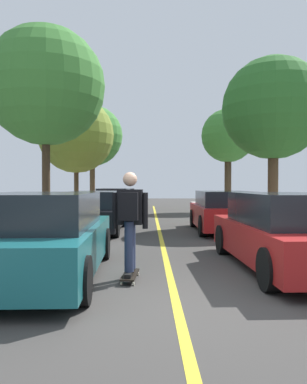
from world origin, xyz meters
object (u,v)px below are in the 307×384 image
(parked_car_left_far, at_px, (114,202))
(skateboarder, at_px, (130,216))
(street_tree_right_near, at_px, (228,136))
(parked_car_right_nearest, at_px, (284,232))
(parked_car_left_near, at_px, (95,211))
(parked_car_left_farthest, at_px, (123,198))
(street_tree_left_far, at_px, (92,136))
(parked_car_right_near, at_px, (224,211))
(parked_car_left_nearest, at_px, (42,236))
(fire_hydrant, at_px, (6,231))
(street_tree_left_nearest, at_px, (46,86))
(street_tree_right_nearest, at_px, (273,109))
(street_tree_left_near, at_px, (76,135))
(skateboard, at_px, (130,275))

(parked_car_left_far, relative_size, skateboarder, 2.64)
(parked_car_left_far, height_order, street_tree_right_near, street_tree_right_near)
(parked_car_right_nearest, bearing_deg, parked_car_left_far, 108.15)
(parked_car_left_near, distance_m, parked_car_left_farthest, 14.29)
(parked_car_right_nearest, distance_m, street_tree_left_far, 21.42)
(parked_car_left_far, bearing_deg, parked_car_left_farthest, 90.01)
(parked_car_left_farthest, xyz_separation_m, parked_car_right_near, (4.27, -14.38, 0.02))
(parked_car_right_near, bearing_deg, parked_car_left_nearest, -123.70)
(parked_car_left_far, height_order, fire_hydrant, parked_car_left_far)
(street_tree_left_nearest, distance_m, street_tree_right_nearest, 8.56)
(parked_car_right_near, distance_m, fire_hydrant, 6.96)
(parked_car_left_near, height_order, parked_car_left_far, parked_car_left_far)
(street_tree_right_near, xyz_separation_m, skateboarder, (-4.91, -16.40, -3.33))
(street_tree_left_nearest, height_order, street_tree_right_nearest, street_tree_left_nearest)
(parked_car_left_farthest, height_order, street_tree_left_far, street_tree_left_far)
(parked_car_left_near, height_order, street_tree_right_nearest, street_tree_right_nearest)
(parked_car_left_nearest, distance_m, parked_car_right_nearest, 4.32)
(parked_car_left_far, distance_m, skateboarder, 13.97)
(parked_car_right_near, height_order, fire_hydrant, parked_car_right_near)
(parked_car_left_nearest, xyz_separation_m, skateboarder, (1.48, -0.23, 0.35))
(parked_car_left_nearest, relative_size, parked_car_left_near, 1.02)
(parked_car_left_nearest, xyz_separation_m, street_tree_right_near, (6.38, 16.17, 3.68))
(street_tree_left_nearest, height_order, street_tree_left_far, street_tree_left_nearest)
(street_tree_left_far, height_order, street_tree_right_near, street_tree_left_far)
(parked_car_left_far, distance_m, parked_car_right_near, 8.42)
(street_tree_left_far, bearing_deg, parked_car_left_near, -81.50)
(parked_car_left_far, bearing_deg, parked_car_right_nearest, -71.85)
(parked_car_right_near, bearing_deg, street_tree_left_far, 114.16)
(street_tree_right_nearest, xyz_separation_m, fire_hydrant, (-7.88, -5.41, -3.87))
(street_tree_left_near, bearing_deg, skateboard, -76.37)
(street_tree_right_near, relative_size, fire_hydrant, 8.31)
(fire_hydrant, relative_size, skateboard, 0.82)
(parked_car_left_near, bearing_deg, parked_car_left_nearest, -90.00)
(parked_car_left_farthest, distance_m, skateboarder, 21.07)
(street_tree_right_nearest, height_order, fire_hydrant, street_tree_right_nearest)
(parked_car_left_far, xyz_separation_m, street_tree_left_near, (-2.11, 0.96, 3.55))
(skateboarder, bearing_deg, parked_car_right_near, 67.17)
(parked_car_left_nearest, relative_size, street_tree_left_nearest, 0.62)
(parked_car_left_far, distance_m, parked_car_left_farthest, 7.13)
(street_tree_left_near, height_order, skateboarder, street_tree_left_near)
(street_tree_left_nearest, xyz_separation_m, street_tree_left_far, (0.00, 12.23, -0.34))
(street_tree_left_near, distance_m, skateboarder, 15.60)
(parked_car_right_near, bearing_deg, fire_hydrant, -146.05)
(parked_car_left_nearest, height_order, parked_car_left_far, parked_car_left_nearest)
(parked_car_left_far, xyz_separation_m, street_tree_right_near, (6.38, 2.51, 3.70))
(street_tree_right_nearest, bearing_deg, fire_hydrant, -145.53)
(parked_car_left_nearest, xyz_separation_m, street_tree_left_near, (-2.11, 14.61, 3.52))
(parked_car_right_nearest, bearing_deg, skateboard, -163.43)
(parked_car_left_nearest, xyz_separation_m, parked_car_left_near, (-0.00, 6.49, -0.02))
(parked_car_left_far, height_order, street_tree_left_far, street_tree_left_far)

